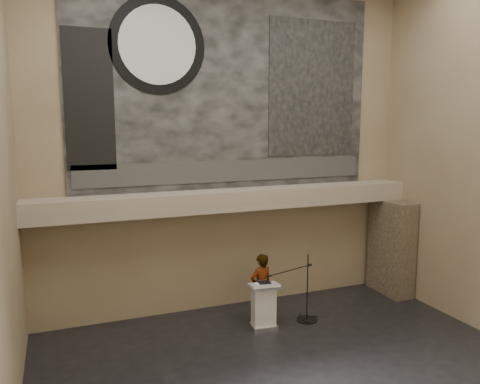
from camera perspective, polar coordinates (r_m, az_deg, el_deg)
name	(u,v)px	position (r m, az deg, el deg)	size (l,w,h in m)	color
floor	(300,378)	(9.80, 7.36, -21.61)	(10.00, 10.00, 0.00)	black
wall_back	(229,148)	(12.14, -1.38, 5.43)	(10.00, 0.02, 8.50)	#826B52
soffit	(234,200)	(11.91, -0.70, -0.92)	(10.00, 0.80, 0.50)	gray
sprinkler_left	(173,215)	(11.46, -8.12, -2.81)	(0.04, 0.04, 0.06)	#B2893D
sprinkler_right	(301,206)	(12.71, 7.43, -1.68)	(0.04, 0.04, 0.06)	#B2893D
banner	(229,90)	(12.12, -1.36, 12.28)	(8.00, 0.05, 5.00)	black
banner_text_strip	(230,171)	(12.13, -1.26, 2.58)	(7.76, 0.02, 0.55)	#2E2E2E
banner_clock_rim	(158,45)	(11.70, -10.01, 17.22)	(2.30, 2.30, 0.02)	black
banner_clock_face	(158,45)	(11.68, -9.99, 17.24)	(1.84, 1.84, 0.02)	silver
banner_building_print	(313,89)	(13.11, 8.84, 12.35)	(2.60, 0.02, 3.60)	black
banner_brick_print	(89,100)	(11.36, -17.91, 10.61)	(1.10, 0.02, 3.20)	black
stone_pier	(391,247)	(14.19, 17.96, -6.40)	(0.60, 1.40, 2.70)	#433729
lectern	(264,305)	(11.54, 2.89, -13.65)	(0.72, 0.55, 1.13)	silver
binder	(264,282)	(11.37, 2.98, -10.96)	(0.28, 0.22, 0.04)	black
papers	(259,284)	(11.28, 2.29, -11.18)	(0.19, 0.26, 0.01)	white
speaker_person	(261,287)	(11.83, 2.57, -11.52)	(0.62, 0.41, 1.70)	silver
mic_stand	(305,311)	(12.10, 7.98, -14.15)	(1.56, 0.66, 1.70)	black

